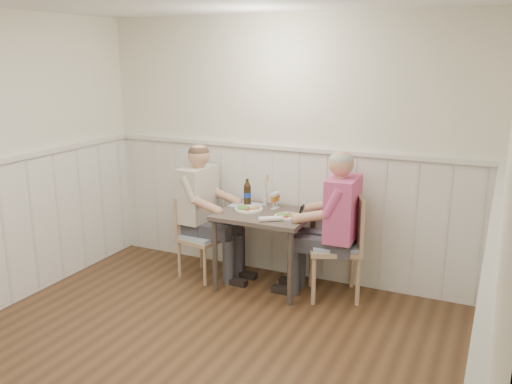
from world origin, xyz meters
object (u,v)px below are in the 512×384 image
(man_in_pink, at_px, (337,237))
(chair_left, at_px, (199,233))
(beer_bottle, at_px, (247,193))
(grass_vase, at_px, (265,191))
(chair_right, at_px, (341,242))
(dining_table, at_px, (265,223))
(diner_cream, at_px, (202,220))

(man_in_pink, bearing_deg, chair_left, -176.90)
(beer_bottle, relative_size, grass_vase, 0.78)
(chair_right, xyz_separation_m, chair_left, (-1.46, -0.13, -0.08))
(chair_right, bearing_deg, man_in_pink, -117.70)
(chair_right, xyz_separation_m, beer_bottle, (-1.01, 0.10, 0.33))
(chair_left, height_order, beer_bottle, beer_bottle)
(dining_table, xyz_separation_m, chair_right, (0.74, 0.09, -0.11))
(chair_right, xyz_separation_m, diner_cream, (-1.45, -0.08, 0.04))
(man_in_pink, bearing_deg, dining_table, -177.29)
(dining_table, relative_size, chair_left, 1.04)
(grass_vase, bearing_deg, beer_bottle, -165.31)
(chair_left, relative_size, man_in_pink, 0.59)
(grass_vase, bearing_deg, diner_cream, -160.37)
(chair_left, xyz_separation_m, man_in_pink, (1.43, 0.08, 0.14))
(man_in_pink, xyz_separation_m, diner_cream, (-1.42, -0.02, -0.02))
(beer_bottle, distance_m, grass_vase, 0.18)
(dining_table, bearing_deg, grass_vase, 113.40)
(dining_table, height_order, beer_bottle, beer_bottle)
(chair_right, height_order, beer_bottle, beer_bottle)
(man_in_pink, height_order, diner_cream, man_in_pink)
(chair_left, height_order, man_in_pink, man_in_pink)
(chair_right, distance_m, chair_left, 1.47)
(diner_cream, xyz_separation_m, grass_vase, (0.61, 0.22, 0.32))
(dining_table, xyz_separation_m, grass_vase, (-0.10, 0.23, 0.26))
(chair_right, xyz_separation_m, grass_vase, (-0.84, 0.14, 0.37))
(man_in_pink, bearing_deg, beer_bottle, 171.18)
(man_in_pink, height_order, grass_vase, man_in_pink)
(chair_left, distance_m, beer_bottle, 0.65)
(dining_table, relative_size, beer_bottle, 3.28)
(dining_table, relative_size, chair_right, 0.88)
(chair_right, distance_m, beer_bottle, 1.07)
(dining_table, bearing_deg, chair_left, -176.51)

